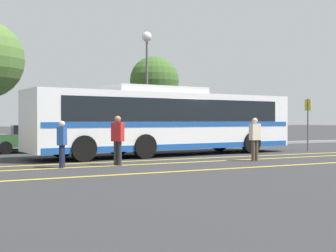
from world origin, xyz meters
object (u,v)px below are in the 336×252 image
at_px(street_lamp, 147,58).
at_px(tree_0, 154,81).
at_px(parked_car_1, 35,138).
at_px(pedestrian_0, 62,141).
at_px(parked_car_2, 133,135).
at_px(pedestrian_2, 255,137).
at_px(transit_bus, 168,120).
at_px(pedestrian_1, 118,137).
at_px(bus_stop_sign, 308,118).

distance_m(street_lamp, tree_0, 3.04).
distance_m(parked_car_1, pedestrian_0, 8.04).
height_order(parked_car_2, pedestrian_2, pedestrian_2).
height_order(transit_bus, pedestrian_1, transit_bus).
height_order(parked_car_1, pedestrian_0, pedestrian_0).
bearing_deg(street_lamp, bus_stop_sign, -53.29).
bearing_deg(tree_0, pedestrian_2, -98.82).
distance_m(parked_car_2, tree_0, 6.72).
height_order(transit_bus, street_lamp, street_lamp).
bearing_deg(parked_car_1, pedestrian_2, 40.69).
bearing_deg(parked_car_2, tree_0, 146.48).
relative_size(pedestrian_1, tree_0, 0.29).
distance_m(parked_car_1, tree_0, 10.55).
relative_size(pedestrian_2, tree_0, 0.28).
distance_m(pedestrian_1, bus_stop_sign, 11.94).
relative_size(pedestrian_1, pedestrian_2, 1.04).
height_order(transit_bus, pedestrian_2, transit_bus).
xyz_separation_m(parked_car_1, bus_stop_sign, (12.76, -5.06, 0.99)).
bearing_deg(parked_car_2, parked_car_1, -84.36).
bearing_deg(tree_0, pedestrian_0, -126.13).
bearing_deg(pedestrian_2, tree_0, -104.32).
xyz_separation_m(transit_bus, bus_stop_sign, (7.80, -0.57, 0.11)).
xyz_separation_m(transit_bus, parked_car_2, (0.26, 4.71, -0.83)).
distance_m(transit_bus, bus_stop_sign, 7.82).
distance_m(parked_car_2, pedestrian_2, 9.05).
bearing_deg(pedestrian_0, pedestrian_1, 120.44).
height_order(bus_stop_sign, street_lamp, street_lamp).
height_order(pedestrian_0, street_lamp, street_lamp).
distance_m(transit_bus, pedestrian_2, 4.58).
bearing_deg(tree_0, pedestrian_1, -120.05).
bearing_deg(pedestrian_1, pedestrian_0, 56.40).
bearing_deg(transit_bus, bus_stop_sign, 80.05).
distance_m(transit_bus, pedestrian_0, 6.71).
bearing_deg(tree_0, transit_bus, -111.74).
bearing_deg(street_lamp, pedestrian_0, -126.50).
height_order(parked_car_2, bus_stop_sign, bus_stop_sign).
xyz_separation_m(parked_car_1, parked_car_2, (5.23, 0.22, 0.06)).
height_order(transit_bus, tree_0, tree_0).
height_order(bus_stop_sign, tree_0, tree_0).
relative_size(pedestrian_1, street_lamp, 0.25).
relative_size(parked_car_2, street_lamp, 0.61).
bearing_deg(parked_car_2, pedestrian_0, -32.55).
bearing_deg(transit_bus, pedestrian_2, 15.08).
relative_size(parked_car_1, pedestrian_2, 2.90).
height_order(pedestrian_2, street_lamp, street_lamp).
bearing_deg(transit_bus, street_lamp, 157.30).
height_order(pedestrian_1, pedestrian_2, pedestrian_1).
relative_size(transit_bus, bus_stop_sign, 4.87).
distance_m(parked_car_1, street_lamp, 8.86).
bearing_deg(parked_car_1, transit_bus, 51.57).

